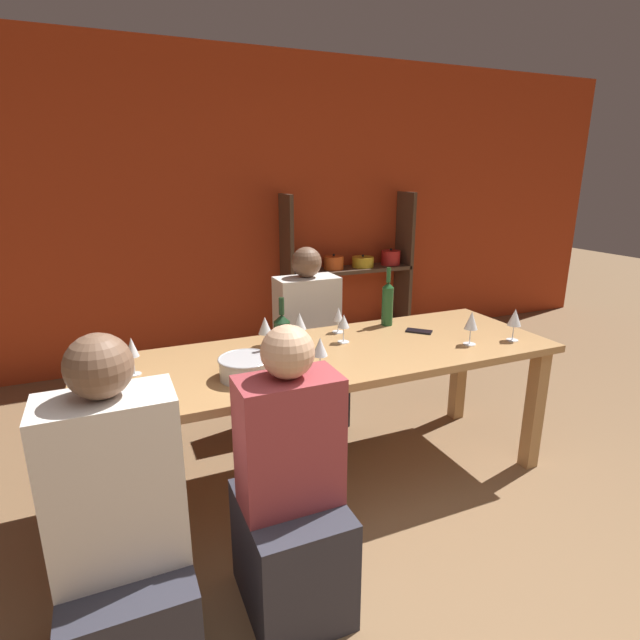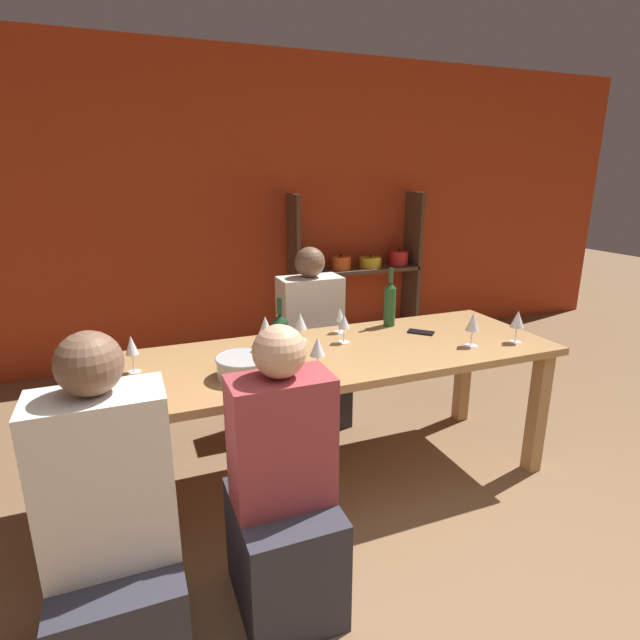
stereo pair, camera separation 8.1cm
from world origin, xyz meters
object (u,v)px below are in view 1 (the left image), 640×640
Objects in this scene: wine_bottle_dark at (387,303)px; person_near_a at (291,510)px; dining_table at (327,368)px; cell_phone at (419,331)px; wine_glass_red_a at (471,322)px; wine_glass_empty_b at (265,326)px; wine_glass_red_b at (320,348)px; wine_glass_red_c at (338,316)px; wine_glass_empty_a at (299,322)px; wine_glass_red_d at (132,349)px; mixing_bowl at (246,367)px; person_near_b at (125,558)px; wine_glass_white_b at (515,318)px; wine_bottle_green at (282,339)px; wine_glass_white_a at (344,322)px; person_far_a at (307,358)px; wine_glass_empty_c at (82,379)px; shelf_unit at (349,289)px.

person_near_a reaches higher than wine_bottle_dark.
cell_phone is at bearing 9.00° from dining_table.
wine_glass_red_a is 0.16× the size of person_near_a.
person_near_a is at bearing -102.32° from wine_glass_empty_b.
wine_glass_red_c is (0.35, 0.54, -0.03)m from wine_glass_red_b.
wine_glass_red_d reaches higher than wine_glass_empty_a.
person_near_b is at bearing -135.47° from mixing_bowl.
person_near_b reaches higher than wine_bottle_dark.
wine_glass_white_b is at bearing -8.74° from wine_glass_red_a.
cell_phone is 1.93m from person_near_b.
wine_bottle_green reaches higher than mixing_bowl.
wine_glass_empty_a is 0.25m from wine_glass_white_a.
dining_table is at bearing 14.92° from wine_bottle_green.
dining_table is at bearing 167.21° from wine_glass_white_b.
wine_bottle_green is 2.23× the size of wine_glass_red_c.
wine_glass_red_b is (-0.09, -0.49, 0.02)m from wine_glass_empty_a.
person_far_a is (-0.01, 0.47, -0.43)m from wine_glass_red_c.
dining_table is 15.55× the size of wine_glass_white_a.
wine_glass_empty_a reaches higher than mixing_bowl.
wine_glass_white_a reaches higher than wine_glass_red_c.
person_near_a is 0.95× the size of person_near_b.
wine_glass_red_c is 0.13× the size of person_near_a.
wine_glass_red_b reaches higher than cell_phone.
wine_glass_empty_a is at bearing 43.55° from mixing_bowl.
wine_bottle_dark is (1.02, 0.46, 0.09)m from mixing_bowl.
wine_glass_white_b is 2.21m from person_near_b.
wine_glass_red_d reaches higher than cell_phone.
wine_glass_empty_c is (-1.35, -0.51, 0.03)m from wine_glass_red_c.
wine_glass_red_c is at bearing 38.93° from person_near_b.
wine_glass_red_c is at bearing 90.89° from person_far_a.
wine_glass_red_a is at bearing -99.95° from shelf_unit.
wine_glass_empty_c is at bearing -179.22° from wine_glass_red_a.
wine_glass_red_a is 0.15× the size of person_near_b.
person_far_a is (0.04, 0.65, -0.44)m from wine_glass_white_a.
wine_glass_empty_a reaches higher than cell_phone.
wine_glass_red_a reaches higher than dining_table.
dining_table is 16.29× the size of wine_glass_red_c.
mixing_bowl is 0.71× the size of wine_bottle_dark.
wine_glass_white_a is at bearing 153.57° from wine_glass_red_a.
wine_glass_empty_a is at bearing 105.17° from dining_table.
wine_glass_empty_c is 0.96m from person_near_a.
wine_glass_empty_b is (-0.27, 0.23, 0.20)m from dining_table.
wine_bottle_dark is at bearing 25.92° from wine_glass_white_a.
wine_glass_red_d is (-0.47, 0.25, 0.07)m from mixing_bowl.
wine_bottle_dark reaches higher than wine_glass_empty_a.
wine_glass_red_c is 0.64m from person_far_a.
shelf_unit reaches higher than wine_glass_red_c.
person_near_b is at bearing -147.12° from wine_bottle_dark.
shelf_unit reaches higher than person_near_a.
shelf_unit is at bearing 53.37° from mixing_bowl.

